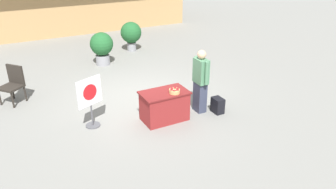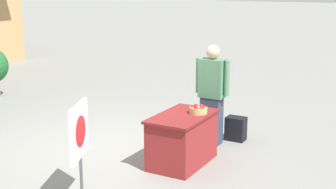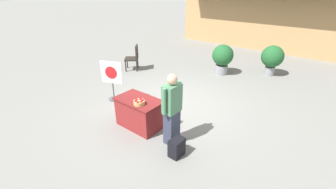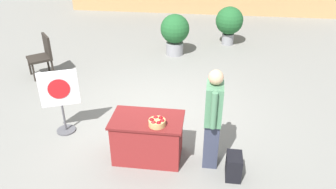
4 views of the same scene
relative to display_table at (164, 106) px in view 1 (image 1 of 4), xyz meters
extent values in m
plane|color=slate|center=(-0.03, 1.39, -0.39)|extent=(120.00, 120.00, 0.00)
cube|color=maroon|center=(0.00, 0.00, -0.02)|extent=(1.12, 0.68, 0.74)
cube|color=maroon|center=(0.00, 0.00, 0.37)|extent=(1.19, 0.72, 0.04)
cylinder|color=tan|center=(0.19, -0.17, 0.44)|extent=(0.27, 0.27, 0.10)
sphere|color=red|center=(0.28, -0.18, 0.48)|extent=(0.08, 0.08, 0.08)
sphere|color=#A30F14|center=(0.24, -0.10, 0.48)|extent=(0.08, 0.08, 0.08)
sphere|color=red|center=(0.16, -0.09, 0.48)|extent=(0.08, 0.08, 0.08)
sphere|color=#A30F14|center=(0.11, -0.17, 0.48)|extent=(0.08, 0.08, 0.08)
sphere|color=red|center=(0.15, -0.24, 0.48)|extent=(0.08, 0.08, 0.08)
sphere|color=#A30F14|center=(0.23, -0.25, 0.48)|extent=(0.08, 0.08, 0.08)
cube|color=#33384C|center=(1.06, -0.01, 0.02)|extent=(0.24, 0.34, 0.83)
cube|color=#4C7F5B|center=(1.06, -0.01, 0.76)|extent=(0.27, 0.42, 0.65)
sphere|color=tan|center=(1.06, -0.01, 1.21)|extent=(0.23, 0.23, 0.23)
cylinder|color=#4C7F5B|center=(1.06, -0.27, 0.79)|extent=(0.09, 0.09, 0.60)
cylinder|color=#4C7F5B|center=(1.06, 0.25, 0.79)|extent=(0.09, 0.09, 0.60)
cube|color=black|center=(1.44, -0.32, -0.18)|extent=(0.24, 0.34, 0.42)
cylinder|color=#4C4C51|center=(-1.73, 0.55, -0.38)|extent=(0.36, 0.36, 0.03)
cylinder|color=#4C4C51|center=(-1.73, 0.55, -0.09)|extent=(0.04, 0.04, 0.55)
cube|color=silver|center=(-1.73, 0.55, 0.54)|extent=(0.66, 0.30, 0.70)
cylinder|color=red|center=(-1.72, 0.53, 0.54)|extent=(0.36, 0.16, 0.39)
cylinder|color=#28231E|center=(-3.38, 2.54, -0.16)|extent=(0.05, 0.05, 0.46)
cylinder|color=#28231E|center=(-3.69, 2.90, -0.16)|extent=(0.05, 0.05, 0.46)
cylinder|color=#28231E|center=(-3.02, 2.84, -0.16)|extent=(0.05, 0.05, 0.46)
cylinder|color=#28231E|center=(-3.33, 3.20, -0.16)|extent=(0.05, 0.05, 0.46)
cube|color=#28231E|center=(-3.36, 2.87, 0.10)|extent=(0.77, 0.77, 0.06)
cube|color=#28231E|center=(-3.17, 3.03, 0.40)|extent=(0.40, 0.46, 0.54)
cylinder|color=gray|center=(-0.09, 4.84, -0.21)|extent=(0.51, 0.51, 0.37)
sphere|color=#1E5628|center=(-0.09, 4.84, 0.40)|extent=(0.85, 0.85, 0.85)
cylinder|color=gray|center=(1.52, 5.95, -0.22)|extent=(0.38, 0.38, 0.35)
sphere|color=#1E5628|center=(1.52, 5.95, 0.39)|extent=(0.87, 0.87, 0.87)
camera|label=1|loc=(-3.40, -6.60, 3.77)|focal=35.00mm
camera|label=2|loc=(-6.01, -3.08, 2.34)|focal=50.00mm
camera|label=3|loc=(3.68, -3.43, 2.98)|focal=24.00mm
camera|label=4|loc=(0.93, -4.41, 3.29)|focal=35.00mm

